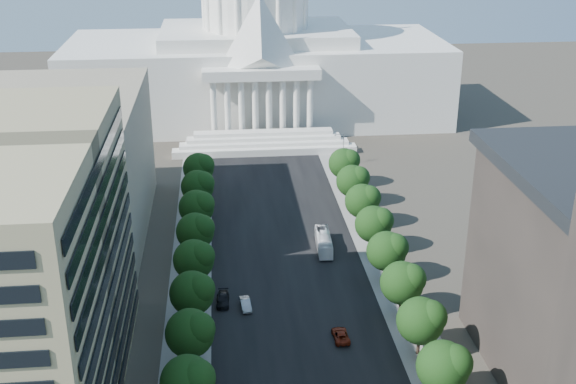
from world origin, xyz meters
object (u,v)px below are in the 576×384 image
object	(u,v)px
car_silver	(245,304)
city_bus	(324,242)
car_red	(341,335)
car_dark_b	(223,300)

from	to	relation	value
car_silver	city_bus	world-z (taller)	city_bus
car_red	car_dark_b	bearing A→B (deg)	-36.26
car_silver	car_red	world-z (taller)	car_silver
car_red	car_dark_b	world-z (taller)	car_dark_b
car_red	city_bus	xyz separation A→B (m)	(1.86, 32.77, 0.91)
car_red	city_bus	bearing A→B (deg)	-95.19
car_dark_b	city_bus	distance (m)	28.84
car_dark_b	car_red	bearing A→B (deg)	-32.07
car_silver	car_red	distance (m)	18.95
car_red	car_dark_b	distance (m)	23.29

